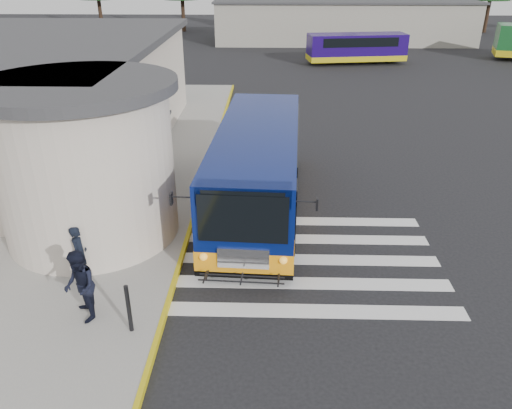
{
  "coord_description": "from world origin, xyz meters",
  "views": [
    {
      "loc": [
        -1.51,
        -13.31,
        8.0
      ],
      "look_at": [
        -1.87,
        -0.5,
        1.65
      ],
      "focal_mm": 35.0,
      "sensor_mm": 36.0,
      "label": 1
    }
  ],
  "objects_px": {
    "transit_bus": "(257,172)",
    "pedestrian_b": "(80,286)",
    "pedestrian_a": "(80,253)",
    "far_bus_a": "(357,47)",
    "bollard": "(129,309)"
  },
  "relations": [
    {
      "from": "transit_bus",
      "to": "pedestrian_b",
      "type": "distance_m",
      "value": 7.51
    },
    {
      "from": "pedestrian_b",
      "to": "far_bus_a",
      "type": "height_order",
      "value": "far_bus_a"
    },
    {
      "from": "pedestrian_b",
      "to": "far_bus_a",
      "type": "bearing_deg",
      "value": 132.88
    },
    {
      "from": "pedestrian_a",
      "to": "pedestrian_b",
      "type": "relative_size",
      "value": 0.85
    },
    {
      "from": "transit_bus",
      "to": "pedestrian_b",
      "type": "height_order",
      "value": "transit_bus"
    },
    {
      "from": "pedestrian_a",
      "to": "pedestrian_b",
      "type": "bearing_deg",
      "value": -157.63
    },
    {
      "from": "pedestrian_a",
      "to": "far_bus_a",
      "type": "height_order",
      "value": "far_bus_a"
    },
    {
      "from": "pedestrian_b",
      "to": "bollard",
      "type": "bearing_deg",
      "value": 42.98
    },
    {
      "from": "transit_bus",
      "to": "bollard",
      "type": "relative_size",
      "value": 8.31
    },
    {
      "from": "transit_bus",
      "to": "pedestrian_a",
      "type": "distance_m",
      "value": 6.57
    },
    {
      "from": "transit_bus",
      "to": "far_bus_a",
      "type": "height_order",
      "value": "transit_bus"
    },
    {
      "from": "bollard",
      "to": "far_bus_a",
      "type": "distance_m",
      "value": 35.52
    },
    {
      "from": "pedestrian_a",
      "to": "bollard",
      "type": "relative_size",
      "value": 1.25
    },
    {
      "from": "pedestrian_b",
      "to": "bollard",
      "type": "height_order",
      "value": "pedestrian_b"
    },
    {
      "from": "pedestrian_b",
      "to": "far_bus_a",
      "type": "xyz_separation_m",
      "value": [
        11.56,
        33.56,
        0.28
      ]
    }
  ]
}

